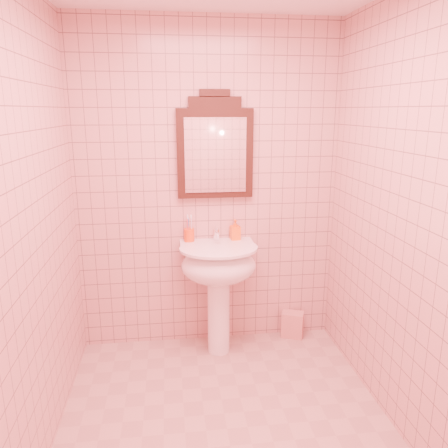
{
  "coord_description": "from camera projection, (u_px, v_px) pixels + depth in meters",
  "views": [
    {
      "loc": [
        -0.3,
        -2.19,
        1.84
      ],
      "look_at": [
        0.05,
        0.55,
        1.12
      ],
      "focal_mm": 35.0,
      "sensor_mm": 36.0,
      "label": 1
    }
  ],
  "objects": [
    {
      "name": "floor",
      "position": [
        227.0,
        429.0,
        2.6
      ],
      "size": [
        2.2,
        2.2,
        0.0
      ],
      "primitive_type": "plane",
      "color": "tan",
      "rests_on": "ground"
    },
    {
      "name": "back_wall",
      "position": [
        208.0,
        190.0,
        3.34
      ],
      "size": [
        2.0,
        0.02,
        2.5
      ],
      "primitive_type": "cube",
      "color": "#CC988F",
      "rests_on": "floor"
    },
    {
      "name": "pedestal_sink",
      "position": [
        219.0,
        272.0,
        3.28
      ],
      "size": [
        0.58,
        0.58,
        0.86
      ],
      "color": "white",
      "rests_on": "floor"
    },
    {
      "name": "faucet",
      "position": [
        216.0,
        234.0,
        3.34
      ],
      "size": [
        0.04,
        0.16,
        0.11
      ],
      "color": "white",
      "rests_on": "pedestal_sink"
    },
    {
      "name": "mirror",
      "position": [
        215.0,
        149.0,
        3.24
      ],
      "size": [
        0.57,
        0.06,
        0.79
      ],
      "color": "black",
      "rests_on": "back_wall"
    },
    {
      "name": "toothbrush_cup",
      "position": [
        189.0,
        235.0,
        3.35
      ],
      "size": [
        0.08,
        0.08,
        0.18
      ],
      "rotation": [
        0.0,
        0.0,
        -0.38
      ],
      "color": "#E44513",
      "rests_on": "pedestal_sink"
    },
    {
      "name": "soap_dispenser",
      "position": [
        235.0,
        230.0,
        3.39
      ],
      "size": [
        0.08,
        0.08,
        0.16
      ],
      "primitive_type": "imported",
      "rotation": [
        0.0,
        0.0,
        0.13
      ],
      "color": "orange",
      "rests_on": "pedestal_sink"
    },
    {
      "name": "towel",
      "position": [
        292.0,
        324.0,
        3.65
      ],
      "size": [
        0.21,
        0.17,
        0.21
      ],
      "primitive_type": "cube",
      "rotation": [
        0.0,
        0.0,
        -0.38
      ],
      "color": "#DF9F83",
      "rests_on": "floor"
    }
  ]
}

